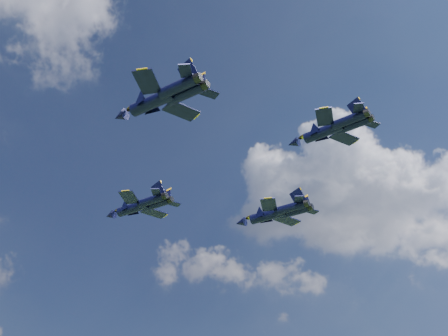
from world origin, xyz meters
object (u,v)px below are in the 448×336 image
jet_right (266,216)px  jet_slot (321,133)px  jet_left (150,103)px  jet_lead (131,208)px

jet_right → jet_slot: (-11.31, -26.02, -0.26)m
jet_right → jet_slot: bearing=-135.2°
jet_left → jet_slot: (23.30, -10.23, -1.08)m
jet_lead → jet_right: jet_right is taller
jet_left → jet_slot: jet_left is taller
jet_left → jet_slot: 25.47m
jet_lead → jet_left: 30.26m
jet_right → jet_slot: size_ratio=1.17×
jet_slot → jet_right: bearing=48.9°
jet_left → jet_right: jet_left is taller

